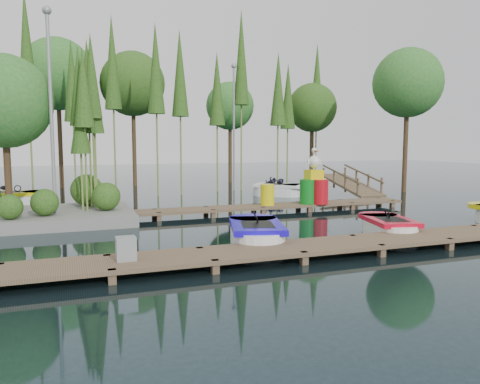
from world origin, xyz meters
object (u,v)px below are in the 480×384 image
object	(u,v)px
drum_cluster	(315,187)
island	(28,131)
boat_red	(388,228)
utility_cabinet	(126,249)
boat_blue	(256,235)
yellow_barrel	(267,195)
boat_yellow_far	(15,199)

from	to	relation	value
drum_cluster	island	bearing A→B (deg)	174.95
boat_red	utility_cabinet	distance (m)	8.03
island	utility_cabinet	xyz separation A→B (m)	(2.35, -7.79, -2.63)
boat_blue	utility_cabinet	size ratio (longest dim) A/B	6.43
drum_cluster	yellow_barrel	bearing A→B (deg)	175.54
boat_blue	drum_cluster	world-z (taller)	drum_cluster
utility_cabinet	yellow_barrel	xyz separation A→B (m)	(6.35, 7.00, 0.16)
island	boat_blue	bearing A→B (deg)	-45.74
boat_yellow_far	utility_cabinet	xyz separation A→B (m)	(3.34, -12.74, 0.24)
boat_red	boat_yellow_far	xyz separation A→B (m)	(-11.23, 11.30, 0.06)
island	yellow_barrel	size ratio (longest dim) A/B	8.08
boat_red	yellow_barrel	size ratio (longest dim) A/B	3.34
island	drum_cluster	world-z (taller)	island
boat_blue	utility_cabinet	xyz separation A→B (m)	(-3.67, -1.61, 0.26)
boat_blue	drum_cluster	distance (m)	7.09
utility_cabinet	drum_cluster	bearing A→B (deg)	39.10
boat_yellow_far	drum_cluster	size ratio (longest dim) A/B	1.34
island	drum_cluster	bearing A→B (deg)	-5.05
island	boat_red	size ratio (longest dim) A/B	2.42
island	boat_yellow_far	xyz separation A→B (m)	(-0.99, 4.95, -2.87)
island	boat_blue	xyz separation A→B (m)	(6.02, -6.18, -2.89)
boat_yellow_far	yellow_barrel	xyz separation A→B (m)	(9.69, -5.74, 0.41)
boat_red	boat_yellow_far	world-z (taller)	boat_yellow_far
boat_blue	boat_red	xyz separation A→B (m)	(4.23, -0.17, -0.04)
island	yellow_barrel	world-z (taller)	island
boat_blue	drum_cluster	xyz separation A→B (m)	(4.75, 5.22, 0.68)
island	boat_blue	distance (m)	9.10
yellow_barrel	island	bearing A→B (deg)	174.81
boat_blue	yellow_barrel	xyz separation A→B (m)	(2.68, 5.39, 0.42)
boat_blue	boat_red	distance (m)	4.23
yellow_barrel	drum_cluster	world-z (taller)	drum_cluster
utility_cabinet	drum_cluster	size ratio (longest dim) A/B	0.22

